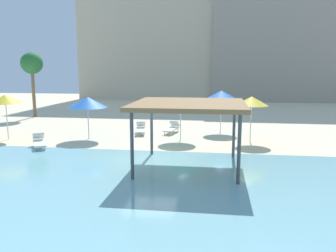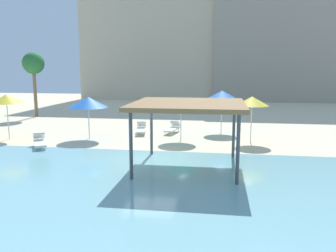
{
  "view_description": "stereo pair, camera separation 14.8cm",
  "coord_description": "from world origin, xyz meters",
  "px_view_note": "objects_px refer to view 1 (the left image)",
  "views": [
    {
      "loc": [
        3.11,
        -15.91,
        4.36
      ],
      "look_at": [
        0.58,
        2.0,
        1.3
      ],
      "focal_mm": 36.91,
      "sensor_mm": 36.0,
      "label": 1
    },
    {
      "loc": [
        3.26,
        -15.89,
        4.36
      ],
      "look_at": [
        0.58,
        2.0,
        1.3
      ],
      "focal_mm": 36.91,
      "sensor_mm": 36.0,
      "label": 2
    }
  ],
  "objects_px": {
    "lounge_chair_1": "(39,142)",
    "palm_tree_0": "(32,65)",
    "beach_umbrella_teal_2": "(181,104)",
    "beach_umbrella_yellow_5": "(252,101)",
    "beach_umbrella_yellow_6": "(5,99)",
    "beach_umbrella_blue_4": "(88,102)",
    "lounge_chair_0": "(141,129)",
    "shade_pavilion": "(189,106)",
    "beach_umbrella_blue_1": "(221,95)",
    "lounge_chair_4": "(172,128)"
  },
  "relations": [
    {
      "from": "shade_pavilion",
      "to": "lounge_chair_4",
      "type": "relative_size",
      "value": 2.41
    },
    {
      "from": "beach_umbrella_teal_2",
      "to": "lounge_chair_1",
      "type": "bearing_deg",
      "value": -158.63
    },
    {
      "from": "beach_umbrella_blue_4",
      "to": "palm_tree_0",
      "type": "xyz_separation_m",
      "value": [
        -8.35,
        8.66,
        2.36
      ]
    },
    {
      "from": "beach_umbrella_teal_2",
      "to": "lounge_chair_1",
      "type": "relative_size",
      "value": 1.3
    },
    {
      "from": "beach_umbrella_blue_4",
      "to": "beach_umbrella_yellow_6",
      "type": "xyz_separation_m",
      "value": [
        -4.86,
        -0.87,
        0.22
      ]
    },
    {
      "from": "beach_umbrella_blue_4",
      "to": "beach_umbrella_yellow_5",
      "type": "bearing_deg",
      "value": 2.49
    },
    {
      "from": "shade_pavilion",
      "to": "beach_umbrella_teal_2",
      "type": "height_order",
      "value": "shade_pavilion"
    },
    {
      "from": "beach_umbrella_blue_4",
      "to": "palm_tree_0",
      "type": "relative_size",
      "value": 0.46
    },
    {
      "from": "beach_umbrella_teal_2",
      "to": "beach_umbrella_yellow_6",
      "type": "height_order",
      "value": "beach_umbrella_yellow_6"
    },
    {
      "from": "beach_umbrella_blue_1",
      "to": "lounge_chair_0",
      "type": "distance_m",
      "value": 5.9
    },
    {
      "from": "beach_umbrella_blue_4",
      "to": "lounge_chair_0",
      "type": "height_order",
      "value": "beach_umbrella_blue_4"
    },
    {
      "from": "palm_tree_0",
      "to": "beach_umbrella_yellow_5",
      "type": "bearing_deg",
      "value": -24.33
    },
    {
      "from": "shade_pavilion",
      "to": "beach_umbrella_blue_4",
      "type": "xyz_separation_m",
      "value": [
        -6.66,
        5.42,
        -0.46
      ]
    },
    {
      "from": "beach_umbrella_yellow_6",
      "to": "beach_umbrella_blue_4",
      "type": "bearing_deg",
      "value": 10.16
    },
    {
      "from": "beach_umbrella_blue_1",
      "to": "beach_umbrella_teal_2",
      "type": "xyz_separation_m",
      "value": [
        -2.42,
        -3.2,
        -0.33
      ]
    },
    {
      "from": "shade_pavilion",
      "to": "beach_umbrella_blue_1",
      "type": "height_order",
      "value": "shade_pavilion"
    },
    {
      "from": "beach_umbrella_teal_2",
      "to": "beach_umbrella_yellow_5",
      "type": "distance_m",
      "value": 4.15
    },
    {
      "from": "beach_umbrella_teal_2",
      "to": "beach_umbrella_blue_4",
      "type": "xyz_separation_m",
      "value": [
        -5.71,
        -0.25,
        0.06
      ]
    },
    {
      "from": "beach_umbrella_yellow_5",
      "to": "lounge_chair_1",
      "type": "distance_m",
      "value": 12.28
    },
    {
      "from": "beach_umbrella_yellow_6",
      "to": "lounge_chair_1",
      "type": "height_order",
      "value": "beach_umbrella_yellow_6"
    },
    {
      "from": "beach_umbrella_yellow_5",
      "to": "palm_tree_0",
      "type": "xyz_separation_m",
      "value": [
        -18.2,
        8.23,
        2.2
      ]
    },
    {
      "from": "beach_umbrella_blue_1",
      "to": "palm_tree_0",
      "type": "relative_size",
      "value": 0.5
    },
    {
      "from": "shade_pavilion",
      "to": "beach_umbrella_yellow_6",
      "type": "bearing_deg",
      "value": 158.42
    },
    {
      "from": "lounge_chair_4",
      "to": "beach_umbrella_yellow_6",
      "type": "bearing_deg",
      "value": -59.14
    },
    {
      "from": "lounge_chair_1",
      "to": "lounge_chair_4",
      "type": "bearing_deg",
      "value": 97.69
    },
    {
      "from": "shade_pavilion",
      "to": "lounge_chair_0",
      "type": "height_order",
      "value": "shade_pavilion"
    },
    {
      "from": "beach_umbrella_blue_1",
      "to": "lounge_chair_1",
      "type": "bearing_deg",
      "value": -148.29
    },
    {
      "from": "beach_umbrella_blue_4",
      "to": "palm_tree_0",
      "type": "bearing_deg",
      "value": 133.96
    },
    {
      "from": "lounge_chair_0",
      "to": "beach_umbrella_blue_4",
      "type": "bearing_deg",
      "value": -63.19
    },
    {
      "from": "beach_umbrella_blue_1",
      "to": "beach_umbrella_blue_4",
      "type": "xyz_separation_m",
      "value": [
        -8.13,
        -3.45,
        -0.28
      ]
    },
    {
      "from": "beach_umbrella_teal_2",
      "to": "beach_umbrella_yellow_5",
      "type": "height_order",
      "value": "beach_umbrella_yellow_5"
    },
    {
      "from": "beach_umbrella_blue_1",
      "to": "beach_umbrella_yellow_5",
      "type": "bearing_deg",
      "value": -60.34
    },
    {
      "from": "beach_umbrella_blue_4",
      "to": "lounge_chair_1",
      "type": "xyz_separation_m",
      "value": [
        -1.83,
        -2.7,
        -1.94
      ]
    },
    {
      "from": "lounge_chair_4",
      "to": "palm_tree_0",
      "type": "height_order",
      "value": "palm_tree_0"
    },
    {
      "from": "beach_umbrella_yellow_6",
      "to": "lounge_chair_0",
      "type": "relative_size",
      "value": 1.4
    },
    {
      "from": "lounge_chair_1",
      "to": "palm_tree_0",
      "type": "xyz_separation_m",
      "value": [
        -6.52,
        11.36,
        4.3
      ]
    },
    {
      "from": "shade_pavilion",
      "to": "beach_umbrella_yellow_5",
      "type": "height_order",
      "value": "shade_pavilion"
    },
    {
      "from": "palm_tree_0",
      "to": "beach_umbrella_yellow_6",
      "type": "bearing_deg",
      "value": -69.87
    },
    {
      "from": "beach_umbrella_blue_4",
      "to": "beach_umbrella_yellow_6",
      "type": "relative_size",
      "value": 0.94
    },
    {
      "from": "shade_pavilion",
      "to": "lounge_chair_4",
      "type": "xyz_separation_m",
      "value": [
        -1.78,
        8.12,
        -2.4
      ]
    },
    {
      "from": "beach_umbrella_blue_1",
      "to": "beach_umbrella_yellow_6",
      "type": "height_order",
      "value": "beach_umbrella_blue_1"
    },
    {
      "from": "beach_umbrella_yellow_5",
      "to": "shade_pavilion",
      "type": "bearing_deg",
      "value": -118.64
    },
    {
      "from": "beach_umbrella_yellow_6",
      "to": "lounge_chair_4",
      "type": "bearing_deg",
      "value": 20.14
    },
    {
      "from": "beach_umbrella_blue_1",
      "to": "lounge_chair_0",
      "type": "height_order",
      "value": "beach_umbrella_blue_1"
    },
    {
      "from": "beach_umbrella_blue_4",
      "to": "lounge_chair_1",
      "type": "distance_m",
      "value": 3.8
    },
    {
      "from": "beach_umbrella_teal_2",
      "to": "lounge_chair_0",
      "type": "xyz_separation_m",
      "value": [
        -2.89,
        1.88,
        -1.89
      ]
    },
    {
      "from": "beach_umbrella_yellow_6",
      "to": "lounge_chair_1",
      "type": "distance_m",
      "value": 4.14
    },
    {
      "from": "shade_pavilion",
      "to": "beach_umbrella_yellow_5",
      "type": "xyz_separation_m",
      "value": [
        3.19,
        5.85,
        -0.3
      ]
    },
    {
      "from": "beach_umbrella_yellow_6",
      "to": "lounge_chair_1",
      "type": "bearing_deg",
      "value": -31.23
    },
    {
      "from": "lounge_chair_4",
      "to": "beach_umbrella_blue_4",
      "type": "bearing_deg",
      "value": -50.32
    }
  ]
}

